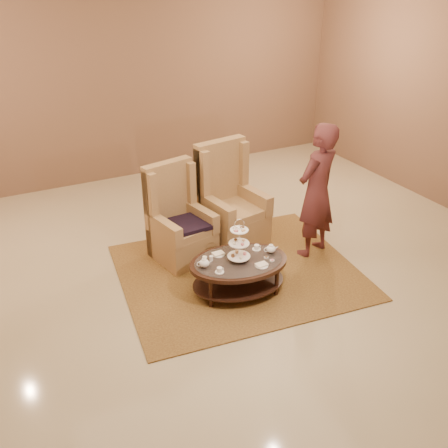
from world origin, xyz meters
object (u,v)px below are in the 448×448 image
tea_table (239,266)px  armchair_right (229,209)px  armchair_left (179,227)px  person (317,192)px

tea_table → armchair_right: 1.26m
tea_table → armchair_right: bearing=76.9°
armchair_right → armchair_left: bearing=178.0°
person → armchair_right: bearing=-63.5°
tea_table → person: (1.30, 0.35, 0.54)m
tea_table → armchair_left: size_ratio=1.00×
person → tea_table: bearing=-3.7°
armchair_left → armchair_right: bearing=-5.1°
tea_table → person: 1.45m
armchair_left → armchair_right: 0.79m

